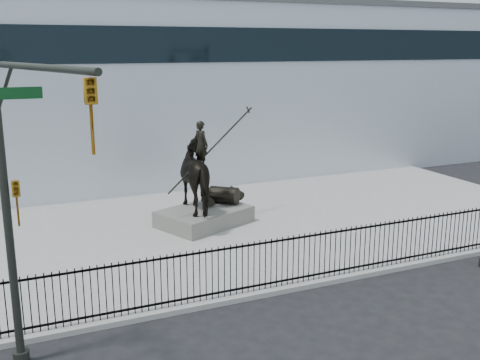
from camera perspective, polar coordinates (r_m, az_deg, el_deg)
name	(u,v)px	position (r m, az deg, el deg)	size (l,w,h in m)	color
ground	(298,309)	(15.66, 5.93, -12.94)	(120.00, 120.00, 0.00)	black
plaza	(207,231)	(21.51, -3.35, -5.19)	(30.00, 12.00, 0.15)	gray
building	(126,90)	(32.98, -11.52, 8.93)	(44.00, 14.00, 9.00)	white
picket_fence	(277,262)	(16.29, 3.81, -8.34)	(22.10, 0.10, 1.50)	black
statue_plinth	(204,217)	(21.96, -3.65, -3.74)	(3.34, 2.30, 0.63)	#5E5C56
equestrian_statue	(205,176)	(21.58, -3.58, 0.42)	(3.98, 3.30, 3.63)	black
traffic_signal_left	(19,198)	(11.87, -21.50, -1.70)	(1.52, 4.84, 7.00)	#242721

